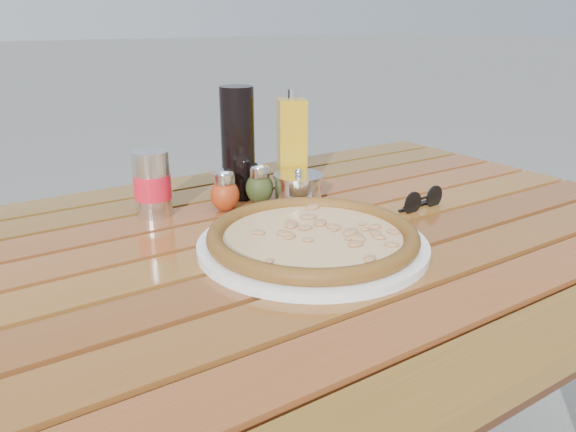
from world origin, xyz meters
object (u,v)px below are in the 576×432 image
plate (313,245)px  parmesan_tin (298,189)px  dark_bottle (238,143)px  pizza (313,236)px  olive_oil_cruet (292,146)px  table (295,278)px  soda_can (152,184)px  sunglasses (422,201)px  oregano_shaker (259,184)px  pepper_shaker (225,191)px

plate → parmesan_tin: parmesan_tin is taller
plate → dark_bottle: size_ratio=1.64×
pizza → dark_bottle: (0.04, 0.30, 0.09)m
dark_bottle → olive_oil_cruet: 0.11m
table → parmesan_tin: bearing=53.4°
table → soda_can: soda_can is taller
soda_can → sunglasses: 0.50m
soda_can → parmesan_tin: bearing=-19.6°
pizza → oregano_shaker: 0.25m
dark_bottle → parmesan_tin: 0.15m
oregano_shaker → parmesan_tin: (0.06, -0.05, -0.01)m
oregano_shaker → pepper_shaker: bearing=-178.2°
plate → sunglasses: (0.29, 0.04, 0.01)m
pizza → dark_bottle: bearing=83.0°
plate → oregano_shaker: (0.05, 0.25, 0.03)m
pizza → soda_can: soda_can is taller
pepper_shaker → oregano_shaker: (0.08, 0.00, 0.00)m
plate → soda_can: bearing=116.7°
pizza → parmesan_tin: size_ratio=3.08×
parmesan_tin → sunglasses: (0.18, -0.15, -0.01)m
oregano_shaker → dark_bottle: dark_bottle is taller
plate → oregano_shaker: size_ratio=4.39×
pepper_shaker → parmesan_tin: bearing=-17.9°
table → oregano_shaker: 0.22m
plate → oregano_shaker: oregano_shaker is taller
table → pepper_shaker: pepper_shaker is taller
oregano_shaker → sunglasses: (0.24, -0.20, -0.02)m
oregano_shaker → pizza: bearing=-101.8°
pizza → dark_bottle: dark_bottle is taller
soda_can → sunglasses: (0.44, -0.25, -0.04)m
soda_can → olive_oil_cruet: size_ratio=0.57×
pepper_shaker → dark_bottle: dark_bottle is taller
pizza → olive_oil_cruet: olive_oil_cruet is taller
pizza → olive_oil_cruet: size_ratio=1.67×
pizza → parmesan_tin: (0.11, 0.20, 0.01)m
oregano_shaker → olive_oil_cruet: size_ratio=0.39×
pepper_shaker → dark_bottle: size_ratio=0.37×
plate → pizza: (0.00, 0.00, 0.02)m
dark_bottle → soda_can: bearing=-176.5°
plate → dark_bottle: bearing=83.0°
plate → olive_oil_cruet: bearing=61.9°
table → oregano_shaker: bearing=76.7°
pizza → sunglasses: size_ratio=3.19×
dark_bottle → parmesan_tin: size_ratio=1.93×
pizza → pepper_shaker: pepper_shaker is taller
plate → dark_bottle: 0.32m
pepper_shaker → dark_bottle: (0.06, 0.06, 0.07)m
oregano_shaker → soda_can: 0.20m
pepper_shaker → olive_oil_cruet: size_ratio=0.39×
dark_bottle → olive_oil_cruet: bearing=-13.0°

